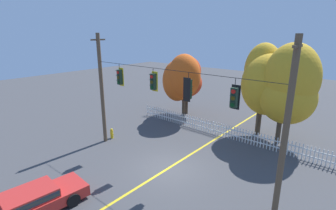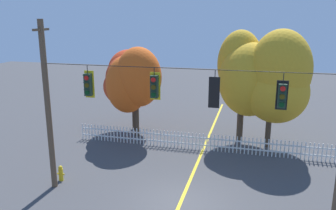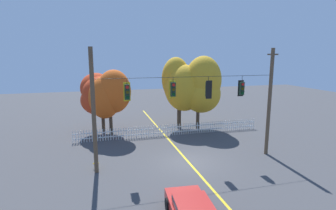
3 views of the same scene
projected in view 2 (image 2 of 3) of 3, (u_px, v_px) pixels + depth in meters
name	position (u px, v px, depth m)	size (l,w,h in m)	color
ground	(180.00, 203.00, 15.15)	(80.00, 80.00, 0.00)	#424244
lane_centerline_stripe	(180.00, 203.00, 15.15)	(0.16, 36.00, 0.01)	gold
signal_support_span	(181.00, 115.00, 14.15)	(12.59, 1.10, 7.80)	brown
traffic_signal_northbound_secondary	(88.00, 85.00, 14.88)	(0.43, 0.38, 1.44)	black
traffic_signal_northbound_primary	(154.00, 86.00, 14.15)	(0.43, 0.38, 1.36)	black
traffic_signal_westbound_side	(214.00, 92.00, 13.56)	(0.43, 0.38, 1.48)	black
traffic_signal_southbound_primary	(282.00, 96.00, 12.97)	(0.43, 0.38, 1.46)	black
white_picket_fence	(212.00, 143.00, 20.85)	(17.24, 0.06, 1.05)	white
autumn_maple_near_fence	(130.00, 79.00, 24.08)	(3.72, 4.07, 5.65)	#473828
autumn_maple_mid	(133.00, 81.00, 22.35)	(3.72, 2.73, 6.06)	#473828
autumn_oak_far_east	(245.00, 75.00, 21.73)	(4.04, 3.77, 7.10)	#473828
autumn_maple_far_west	(277.00, 80.00, 20.47)	(3.78, 3.45, 7.23)	#473828
fire_hydrant	(61.00, 173.00, 17.13)	(0.38, 0.22, 0.79)	gold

